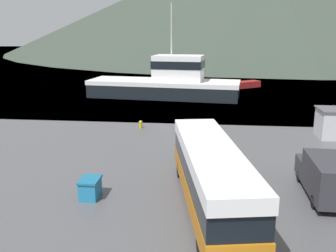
{
  "coord_description": "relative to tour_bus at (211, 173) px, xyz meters",
  "views": [
    {
      "loc": [
        -0.63,
        -9.72,
        8.87
      ],
      "look_at": [
        -3.49,
        16.95,
        2.0
      ],
      "focal_mm": 40.0,
      "sensor_mm": 36.0,
      "label": 1
    }
  ],
  "objects": [
    {
      "name": "water_surface",
      "position": [
        0.38,
        137.51,
        -1.83
      ],
      "size": [
        240.0,
        240.0,
        0.0
      ],
      "primitive_type": "plane",
      "color": "#475B6B",
      "rests_on": "ground"
    },
    {
      "name": "tour_bus",
      "position": [
        0.0,
        0.0,
        0.0
      ],
      "size": [
        4.65,
        12.23,
        3.25
      ],
      "rotation": [
        0.0,
        0.0,
        0.18
      ],
      "color": "#B26614",
      "rests_on": "ground"
    },
    {
      "name": "delivery_van",
      "position": [
        6.22,
        1.8,
        -0.59
      ],
      "size": [
        2.06,
        5.68,
        2.34
      ],
      "rotation": [
        0.0,
        0.0,
        -0.02
      ],
      "color": "#2D2D33",
      "rests_on": "ground"
    },
    {
      "name": "fishing_boat",
      "position": [
        -5.72,
        32.37,
        0.21
      ],
      "size": [
        20.89,
        8.21,
        12.32
      ],
      "rotation": [
        0.0,
        0.0,
        1.46
      ],
      "color": "black",
      "rests_on": "water_surface"
    },
    {
      "name": "storage_bin",
      "position": [
        -6.47,
        0.36,
        -1.27
      ],
      "size": [
        1.03,
        1.42,
        1.1
      ],
      "color": "teal",
      "rests_on": "ground"
    },
    {
      "name": "dock_kiosk",
      "position": [
        10.3,
        14.17,
        -0.58
      ],
      "size": [
        2.42,
        2.89,
        2.49
      ],
      "color": "#B2B2B7",
      "rests_on": "ground"
    },
    {
      "name": "small_boat",
      "position": [
        4.72,
        41.73,
        -1.33
      ],
      "size": [
        6.99,
        5.74,
        1.0
      ],
      "rotation": [
        0.0,
        0.0,
        5.34
      ],
      "color": "maroon",
      "rests_on": "water_surface"
    },
    {
      "name": "mooring_bollard",
      "position": [
        -6.42,
        15.53,
        -1.45
      ],
      "size": [
        0.34,
        0.34,
        0.71
      ],
      "color": "#B29919",
      "rests_on": "ground"
    }
  ]
}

